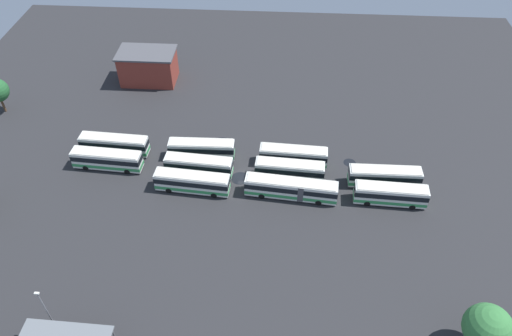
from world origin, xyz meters
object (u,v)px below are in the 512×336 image
(bus_row1_slot2, at_px, (291,188))
(bus_row3_slot1, at_px, (107,159))
(bus_row1_slot0, at_px, (293,156))
(tree_east_edge, at_px, (488,328))
(bus_row2_slot0, at_px, (202,149))
(bus_row1_slot1, at_px, (290,170))
(bus_row0_slot1, at_px, (384,177))
(bus_row0_slot2, at_px, (390,194))
(bus_row2_slot2, at_px, (192,182))
(depot_building, at_px, (148,66))
(bus_row3_slot0, at_px, (114,144))
(lamp_post_far_corner, at_px, (47,311))
(bus_row2_slot1, at_px, (199,166))

(bus_row1_slot2, xyz_separation_m, bus_row3_slot1, (31.32, -4.92, -0.00))
(bus_row1_slot0, xyz_separation_m, tree_east_edge, (-22.53, 32.02, 3.10))
(bus_row2_slot0, bearing_deg, bus_row1_slot0, 177.28)
(bus_row1_slot1, xyz_separation_m, bus_row2_slot0, (15.34, -4.38, -0.00))
(bus_row3_slot1, bearing_deg, bus_row0_slot1, 178.47)
(bus_row0_slot2, bearing_deg, bus_row3_slot1, -6.32)
(bus_row2_slot2, height_order, depot_building, depot_building)
(bus_row3_slot0, bearing_deg, bus_row2_slot2, 150.86)
(bus_row1_slot1, height_order, bus_row1_slot2, same)
(bus_row0_slot2, height_order, tree_east_edge, tree_east_edge)
(bus_row3_slot0, xyz_separation_m, depot_building, (-0.86, -23.46, 1.54))
(bus_row1_slot1, bearing_deg, bus_row1_slot2, 94.30)
(bus_row1_slot0, xyz_separation_m, bus_row1_slot1, (0.58, 3.62, -0.00))
(bus_row2_slot0, xyz_separation_m, depot_building, (14.65, -23.76, 1.54))
(bus_row0_slot1, height_order, bus_row1_slot0, same)
(bus_row0_slot2, relative_size, bus_row2_slot2, 0.93)
(bus_row0_slot2, bearing_deg, bus_row3_slot0, -11.10)
(bus_row2_slot2, relative_size, depot_building, 1.04)
(bus_row0_slot2, xyz_separation_m, depot_building, (45.91, -32.63, 1.54))
(bus_row1_slot0, bearing_deg, bus_row3_slot0, -1.93)
(bus_row1_slot1, xyz_separation_m, tree_east_edge, (-23.10, 28.40, 3.10))
(depot_building, xyz_separation_m, lamp_post_far_corner, (-1.32, 57.68, 1.47))
(bus_row2_slot1, bearing_deg, bus_row1_slot2, 164.37)
(bus_row2_slot2, distance_m, tree_east_edge, 46.05)
(bus_row2_slot2, relative_size, tree_east_edge, 1.57)
(bus_row1_slot1, distance_m, bus_row3_slot1, 31.01)
(bus_row2_slot0, distance_m, lamp_post_far_corner, 36.56)
(bus_row2_slot0, bearing_deg, bus_row0_slot1, 170.95)
(bus_row1_slot2, distance_m, lamp_post_far_corner, 38.61)
(bus_row0_slot1, xyz_separation_m, bus_row3_slot1, (46.48, -1.24, 0.00))
(bus_row3_slot0, height_order, lamp_post_far_corner, lamp_post_far_corner)
(bus_row0_slot1, relative_size, bus_row1_slot2, 0.79)
(bus_row0_slot1, bearing_deg, bus_row2_slot1, -1.24)
(bus_row2_slot1, xyz_separation_m, bus_row3_slot0, (15.65, -4.55, 0.00))
(bus_row1_slot0, height_order, tree_east_edge, tree_east_edge)
(bus_row2_slot2, xyz_separation_m, bus_row3_slot1, (15.32, -4.48, -0.00))
(bus_row2_slot0, relative_size, lamp_post_far_corner, 1.29)
(bus_row0_slot2, xyz_separation_m, bus_row2_slot2, (31.59, -0.72, 0.00))
(bus_row1_slot0, distance_m, tree_east_edge, 39.27)
(bus_row2_slot0, distance_m, bus_row2_slot2, 8.16)
(bus_row0_slot1, xyz_separation_m, bus_row2_slot2, (31.17, 3.24, 0.00))
(bus_row1_slot2, height_order, bus_row3_slot1, same)
(bus_row1_slot0, xyz_separation_m, bus_row3_slot0, (31.43, -1.06, 0.00))
(tree_east_edge, bearing_deg, bus_row3_slot0, -31.51)
(bus_row0_slot1, height_order, bus_row0_slot2, same)
(bus_row2_slot2, bearing_deg, lamp_post_far_corner, 63.23)
(bus_row1_slot2, bearing_deg, bus_row1_slot0, -91.90)
(bus_row1_slot1, height_order, bus_row2_slot1, same)
(bus_row2_slot2, height_order, lamp_post_far_corner, lamp_post_far_corner)
(bus_row1_slot1, bearing_deg, bus_row3_slot0, -8.63)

